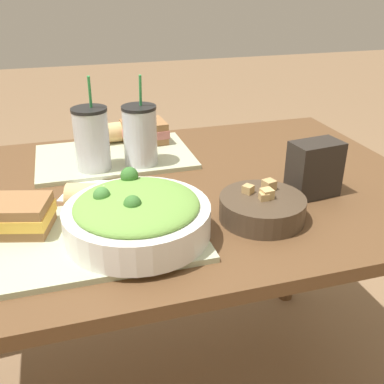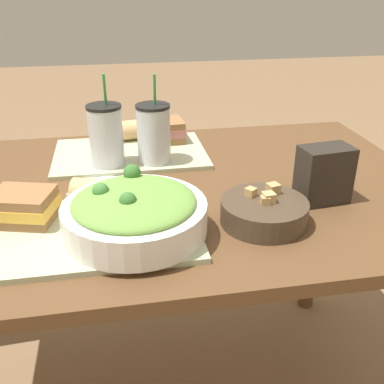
{
  "view_description": "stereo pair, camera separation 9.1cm",
  "coord_description": "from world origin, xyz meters",
  "px_view_note": "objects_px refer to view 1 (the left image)",
  "views": [
    {
      "loc": [
        -0.17,
        -0.97,
        1.24
      ],
      "look_at": [
        0.07,
        -0.19,
        0.84
      ],
      "focal_mm": 42.0,
      "sensor_mm": 36.0,
      "label": 1
    },
    {
      "loc": [
        -0.08,
        -0.99,
        1.24
      ],
      "look_at": [
        0.07,
        -0.19,
        0.84
      ],
      "focal_mm": 42.0,
      "sensor_mm": 36.0,
      "label": 2
    }
  ],
  "objects_px": {
    "salad_bowl": "(137,215)",
    "napkin_folded": "(103,192)",
    "drink_cup_dark": "(92,141)",
    "drink_cup_red": "(140,137)",
    "chip_bag": "(314,169)",
    "sandwich_near": "(18,216)",
    "baguette_near": "(94,197)",
    "soup_bowl": "(262,207)",
    "baguette_far": "(113,132)",
    "sandwich_far": "(144,132)"
  },
  "relations": [
    {
      "from": "salad_bowl",
      "to": "napkin_folded",
      "type": "height_order",
      "value": "salad_bowl"
    },
    {
      "from": "drink_cup_dark",
      "to": "drink_cup_red",
      "type": "distance_m",
      "value": 0.12
    },
    {
      "from": "chip_bag",
      "to": "sandwich_near",
      "type": "bearing_deg",
      "value": 172.91
    },
    {
      "from": "salad_bowl",
      "to": "baguette_near",
      "type": "relative_size",
      "value": 2.32
    },
    {
      "from": "soup_bowl",
      "to": "chip_bag",
      "type": "distance_m",
      "value": 0.18
    },
    {
      "from": "baguette_far",
      "to": "napkin_folded",
      "type": "height_order",
      "value": "baguette_far"
    },
    {
      "from": "sandwich_near",
      "to": "baguette_far",
      "type": "bearing_deg",
      "value": 77.41
    },
    {
      "from": "soup_bowl",
      "to": "baguette_far",
      "type": "xyz_separation_m",
      "value": [
        -0.24,
        0.54,
        0.01
      ]
    },
    {
      "from": "sandwich_near",
      "to": "napkin_folded",
      "type": "height_order",
      "value": "sandwich_near"
    },
    {
      "from": "sandwich_near",
      "to": "soup_bowl",
      "type": "bearing_deg",
      "value": 6.63
    },
    {
      "from": "soup_bowl",
      "to": "salad_bowl",
      "type": "bearing_deg",
      "value": -178.4
    },
    {
      "from": "drink_cup_dark",
      "to": "chip_bag",
      "type": "bearing_deg",
      "value": -30.09
    },
    {
      "from": "soup_bowl",
      "to": "napkin_folded",
      "type": "distance_m",
      "value": 0.39
    },
    {
      "from": "soup_bowl",
      "to": "sandwich_far",
      "type": "relative_size",
      "value": 1.34
    },
    {
      "from": "napkin_folded",
      "to": "drink_cup_dark",
      "type": "bearing_deg",
      "value": 92.39
    },
    {
      "from": "salad_bowl",
      "to": "drink_cup_dark",
      "type": "relative_size",
      "value": 1.18
    },
    {
      "from": "baguette_near",
      "to": "chip_bag",
      "type": "bearing_deg",
      "value": -77.18
    },
    {
      "from": "sandwich_far",
      "to": "soup_bowl",
      "type": "bearing_deg",
      "value": -76.72
    },
    {
      "from": "salad_bowl",
      "to": "napkin_folded",
      "type": "xyz_separation_m",
      "value": [
        -0.04,
        0.23,
        -0.05
      ]
    },
    {
      "from": "sandwich_far",
      "to": "baguette_far",
      "type": "distance_m",
      "value": 0.09
    },
    {
      "from": "salad_bowl",
      "to": "sandwich_near",
      "type": "height_order",
      "value": "salad_bowl"
    },
    {
      "from": "sandwich_near",
      "to": "baguette_far",
      "type": "xyz_separation_m",
      "value": [
        0.25,
        0.47,
        -0.0
      ]
    },
    {
      "from": "sandwich_far",
      "to": "drink_cup_red",
      "type": "height_order",
      "value": "drink_cup_red"
    },
    {
      "from": "drink_cup_dark",
      "to": "napkin_folded",
      "type": "distance_m",
      "value": 0.16
    },
    {
      "from": "sandwich_near",
      "to": "baguette_near",
      "type": "relative_size",
      "value": 1.2
    },
    {
      "from": "sandwich_far",
      "to": "drink_cup_dark",
      "type": "bearing_deg",
      "value": -138.72
    },
    {
      "from": "napkin_folded",
      "to": "sandwich_near",
      "type": "bearing_deg",
      "value": -140.23
    },
    {
      "from": "soup_bowl",
      "to": "drink_cup_red",
      "type": "height_order",
      "value": "drink_cup_red"
    },
    {
      "from": "soup_bowl",
      "to": "napkin_folded",
      "type": "xyz_separation_m",
      "value": [
        -0.31,
        0.22,
        -0.03
      ]
    },
    {
      "from": "sandwich_near",
      "to": "drink_cup_dark",
      "type": "distance_m",
      "value": 0.33
    },
    {
      "from": "baguette_far",
      "to": "chip_bag",
      "type": "distance_m",
      "value": 0.62
    },
    {
      "from": "drink_cup_red",
      "to": "sandwich_near",
      "type": "bearing_deg",
      "value": -137.02
    },
    {
      "from": "baguette_near",
      "to": "salad_bowl",
      "type": "bearing_deg",
      "value": -132.83
    },
    {
      "from": "salad_bowl",
      "to": "baguette_near",
      "type": "xyz_separation_m",
      "value": [
        -0.07,
        0.13,
        -0.01
      ]
    },
    {
      "from": "drink_cup_dark",
      "to": "sandwich_near",
      "type": "bearing_deg",
      "value": -121.93
    },
    {
      "from": "sandwich_near",
      "to": "baguette_far",
      "type": "distance_m",
      "value": 0.53
    },
    {
      "from": "salad_bowl",
      "to": "baguette_far",
      "type": "distance_m",
      "value": 0.55
    },
    {
      "from": "baguette_near",
      "to": "baguette_far",
      "type": "distance_m",
      "value": 0.43
    },
    {
      "from": "salad_bowl",
      "to": "drink_cup_dark",
      "type": "height_order",
      "value": "drink_cup_dark"
    },
    {
      "from": "salad_bowl",
      "to": "drink_cup_red",
      "type": "bearing_deg",
      "value": 78.21
    },
    {
      "from": "salad_bowl",
      "to": "baguette_far",
      "type": "height_order",
      "value": "salad_bowl"
    },
    {
      "from": "soup_bowl",
      "to": "drink_cup_red",
      "type": "xyz_separation_m",
      "value": [
        -0.19,
        0.35,
        0.06
      ]
    },
    {
      "from": "drink_cup_dark",
      "to": "chip_bag",
      "type": "xyz_separation_m",
      "value": [
        0.48,
        -0.28,
        -0.02
      ]
    },
    {
      "from": "baguette_near",
      "to": "napkin_folded",
      "type": "height_order",
      "value": "baguette_near"
    },
    {
      "from": "sandwich_far",
      "to": "napkin_folded",
      "type": "relative_size",
      "value": 0.63
    },
    {
      "from": "drink_cup_red",
      "to": "napkin_folded",
      "type": "distance_m",
      "value": 0.19
    },
    {
      "from": "soup_bowl",
      "to": "sandwich_near",
      "type": "xyz_separation_m",
      "value": [
        -0.49,
        0.08,
        0.02
      ]
    },
    {
      "from": "soup_bowl",
      "to": "sandwich_near",
      "type": "height_order",
      "value": "sandwich_near"
    },
    {
      "from": "sandwich_far",
      "to": "chip_bag",
      "type": "xyz_separation_m",
      "value": [
        0.32,
        -0.44,
        0.02
      ]
    },
    {
      "from": "drink_cup_red",
      "to": "baguette_far",
      "type": "bearing_deg",
      "value": 104.36
    }
  ]
}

